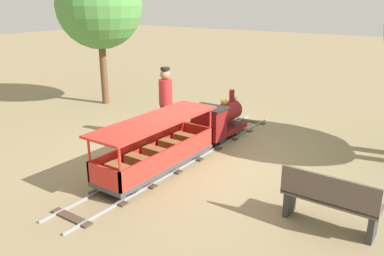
{
  "coord_description": "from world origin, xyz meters",
  "views": [
    {
      "loc": [
        4.27,
        -6.18,
        3.02
      ],
      "look_at": [
        0.0,
        -0.07,
        0.55
      ],
      "focal_mm": 36.67,
      "sensor_mm": 36.0,
      "label": 1
    }
  ],
  "objects": [
    {
      "name": "oak_tree_near",
      "position": [
        -4.47,
        1.78,
        2.82
      ],
      "size": [
        2.43,
        2.43,
        4.05
      ],
      "color": "brown",
      "rests_on": "ground_plane"
    },
    {
      "name": "locomotive",
      "position": [
        0.0,
        0.94,
        0.48
      ],
      "size": [
        0.73,
        1.45,
        1.0
      ],
      "color": "maroon",
      "rests_on": "ground_plane"
    },
    {
      "name": "park_bench",
      "position": [
        3.09,
        -1.23,
        0.42
      ],
      "size": [
        1.31,
        0.42,
        0.82
      ],
      "color": "brown",
      "rests_on": "ground_plane"
    },
    {
      "name": "ground_plane",
      "position": [
        0.0,
        0.0,
        0.0
      ],
      "size": [
        60.0,
        60.0,
        0.0
      ],
      "primitive_type": "plane",
      "color": "#8C7A56"
    },
    {
      "name": "track",
      "position": [
        0.0,
        -0.27,
        0.02
      ],
      "size": [
        0.77,
        6.4,
        0.04
      ],
      "color": "gray",
      "rests_on": "ground_plane"
    },
    {
      "name": "passenger_car",
      "position": [
        0.0,
        -1.17,
        0.42
      ],
      "size": [
        0.83,
        2.7,
        0.97
      ],
      "color": "#3F3F3F",
      "rests_on": "ground_plane"
    },
    {
      "name": "conductor_person",
      "position": [
        -0.99,
        0.34,
        0.96
      ],
      "size": [
        0.3,
        0.3,
        1.62
      ],
      "color": "#282D47",
      "rests_on": "ground_plane"
    }
  ]
}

